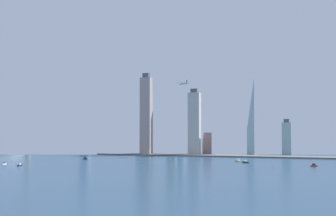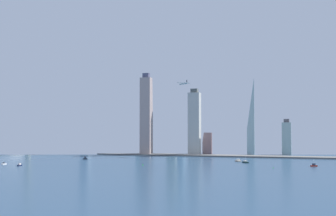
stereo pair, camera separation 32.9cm
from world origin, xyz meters
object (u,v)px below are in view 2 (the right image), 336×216
Objects in this scene: observation_tower at (29,84)px; skyscraper_1 at (86,123)px; skyscraper_8 at (181,118)px; boat_0 at (20,165)px; boat_1 at (314,165)px; channel_buoy_0 at (273,168)px; boat_7 at (238,161)px; skyscraper_6 at (141,130)px; channel_buoy_1 at (143,165)px; skyscraper_7 at (146,115)px; skyscraper_2 at (287,138)px; airplane at (184,84)px; boat_5 at (4,164)px; skyscraper_0 at (208,144)px; stadium_dome at (3,147)px; skyscraper_5 at (172,121)px; boat_2 at (245,162)px; skyscraper_4 at (251,116)px.

observation_tower is 2.21× the size of skyscraper_1.
skyscraper_8 is 415.87m from boat_0.
boat_1 is 75.89m from channel_buoy_0.
skyscraper_6 is at bearing -160.66° from boat_7.
boat_0 is 193.71m from channel_buoy_1.
skyscraper_2 is at bearing 19.03° from skyscraper_7.
channel_buoy_1 is at bearing -33.43° from observation_tower.
boat_7 is 229.28m from airplane.
airplane reaches higher than skyscraper_2.
airplane reaches higher than boat_1.
skyscraper_0 is at bearing 155.06° from boat_5.
skyscraper_1 is 9.06× the size of boat_7.
stadium_dome is at bearing -169.08° from skyscraper_6.
boat_1 is 349.28m from airplane.
skyscraper_1 is at bearing -170.73° from skyscraper_0.
channel_buoy_0 is at bearing 175.91° from airplane.
skyscraper_2 is 0.44× the size of skyscraper_7.
skyscraper_5 is at bearing -177.96° from skyscraper_2.
skyscraper_5 reaches higher than skyscraper_6.
skyscraper_8 reaches higher than airplane.
skyscraper_8 is (364.64, 55.52, -82.25)m from observation_tower.
skyscraper_8 reaches higher than boat_1.
boat_2 is at bearing -102.62° from skyscraper_2.
airplane reaches higher than boat_5.
airplane is at bearing -3.39° from stadium_dome.
boat_2 is 106.20m from channel_buoy_0.
observation_tower is 389.70m from airplane.
skyscraper_6 is at bearing 135.84° from channel_buoy_0.
skyscraper_2 is 29.78× the size of channel_buoy_1.
channel_buoy_1 is at bearing -71.52° from boat_0.
airplane is at bearing -6.02° from skyscraper_1.
skyscraper_0 is 0.33× the size of skyscraper_5.
stadium_dome is 507.74m from skyscraper_0.
boat_2 reaches higher than channel_buoy_1.
channel_buoy_1 is at bearing -29.85° from stadium_dome.
skyscraper_5 is (409.78, 82.17, 63.17)m from stadium_dome.
boat_0 is 391.99m from channel_buoy_0.
boat_1 is (389.65, -273.06, -52.39)m from skyscraper_6.
skyscraper_4 is 188.89m from skyscraper_5.
skyscraper_8 is 15.40× the size of boat_1.
skyscraper_4 is 535.25m from boat_5.
skyscraper_6 is at bearing 31.64° from skyscraper_1.
airplane is (-258.25, 180.04, 151.28)m from boat_1.
skyscraper_8 reaches higher than skyscraper_6.
observation_tower is 580.89m from boat_2.
boat_1 reaches higher than boat_5.
skyscraper_2 is 0.44× the size of skyscraper_8.
skyscraper_1 is at bearing -0.59° from stadium_dome.
airplane reaches higher than boat_7.
skyscraper_1 is 14.88× the size of boat_0.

